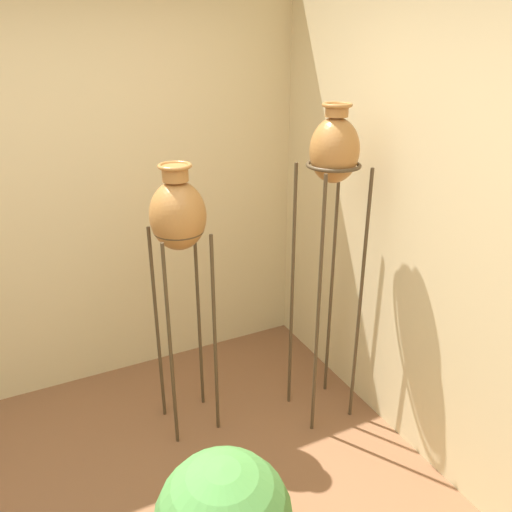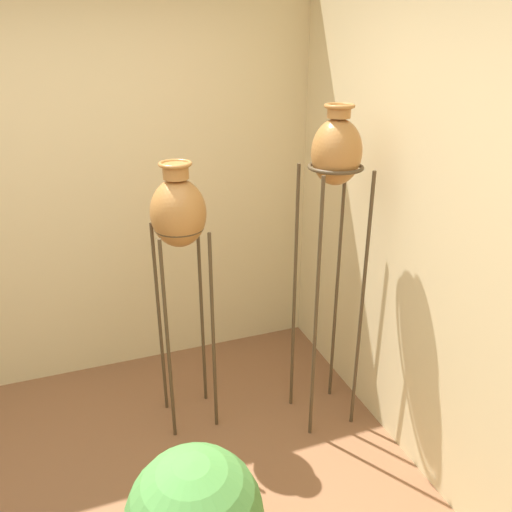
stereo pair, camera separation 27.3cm
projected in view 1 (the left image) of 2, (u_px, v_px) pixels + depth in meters
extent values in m
cube|color=beige|center=(29.00, 193.00, 2.94)|extent=(7.49, 0.06, 2.70)
cube|color=beige|center=(490.00, 242.00, 2.20)|extent=(0.06, 7.49, 2.70)
cylinder|color=#473823|center=(318.00, 315.00, 2.73)|extent=(0.02, 0.02, 1.58)
cylinder|color=#473823|center=(360.00, 304.00, 2.85)|extent=(0.02, 0.02, 1.58)
cylinder|color=#473823|center=(292.00, 294.00, 2.96)|extent=(0.02, 0.02, 1.58)
cylinder|color=#473823|center=(332.00, 285.00, 3.08)|extent=(0.02, 0.02, 1.58)
torus|color=#473823|center=(334.00, 165.00, 2.60)|extent=(0.29, 0.29, 0.02)
ellipsoid|color=#A87038|center=(334.00, 151.00, 2.57)|extent=(0.26, 0.26, 0.34)
cylinder|color=#A87038|center=(337.00, 111.00, 2.49)|extent=(0.12, 0.12, 0.06)
torus|color=#A87038|center=(337.00, 105.00, 2.48)|extent=(0.15, 0.15, 0.02)
cylinder|color=#473823|center=(171.00, 351.00, 2.70)|extent=(0.02, 0.02, 1.26)
cylinder|color=#473823|center=(215.00, 339.00, 2.80)|extent=(0.02, 0.02, 1.26)
cylinder|color=#473823|center=(157.00, 328.00, 2.91)|extent=(0.02, 0.02, 1.26)
cylinder|color=#473823|center=(199.00, 318.00, 3.02)|extent=(0.02, 0.02, 1.26)
torus|color=#473823|center=(179.00, 231.00, 2.61)|extent=(0.27, 0.27, 0.02)
ellipsoid|color=#A87038|center=(178.00, 216.00, 2.58)|extent=(0.30, 0.30, 0.37)
cylinder|color=#A87038|center=(175.00, 173.00, 2.49)|extent=(0.13, 0.13, 0.08)
torus|color=#A87038|center=(175.00, 166.00, 2.48)|extent=(0.17, 0.17, 0.02)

